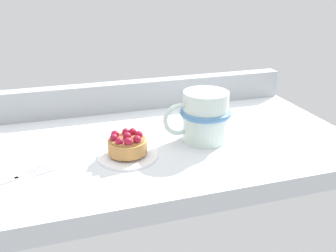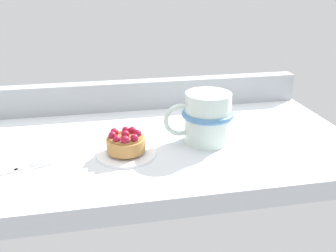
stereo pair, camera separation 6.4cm
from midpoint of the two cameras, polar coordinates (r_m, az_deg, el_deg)
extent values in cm
cube|color=silver|center=(69.59, -7.13, -3.86)|extent=(80.17, 39.77, 3.46)
cube|color=#9EA3A8|center=(84.46, -9.59, 4.46)|extent=(78.57, 3.40, 6.47)
cylinder|color=white|center=(63.60, -9.12, -4.43)|extent=(10.26, 10.26, 0.93)
cylinder|color=white|center=(63.71, -9.11, -4.62)|extent=(5.64, 5.64, 0.47)
cylinder|color=#B77F42|center=(62.91, -9.21, -3.14)|extent=(6.58, 6.58, 2.23)
cylinder|color=olive|center=(62.37, -9.28, -2.10)|extent=(5.79, 5.79, 0.30)
sphere|color=maroon|center=(62.15, -9.31, -1.63)|extent=(1.39, 1.39, 1.39)
sphere|color=maroon|center=(62.60, -7.46, -1.39)|extent=(1.33, 1.33, 1.33)
sphere|color=maroon|center=(63.82, -8.35, -0.96)|extent=(1.37, 1.37, 1.37)
sphere|color=maroon|center=(64.08, -9.39, -0.97)|extent=(1.30, 1.30, 1.30)
sphere|color=maroon|center=(63.25, -11.08, -1.35)|extent=(1.43, 1.43, 1.43)
sphere|color=maroon|center=(62.15, -11.33, -1.86)|extent=(1.33, 1.33, 1.33)
sphere|color=maroon|center=(60.83, -10.56, -2.45)|extent=(1.33, 1.33, 1.33)
sphere|color=maroon|center=(60.15, -9.23, -2.48)|extent=(1.40, 1.40, 1.40)
sphere|color=maroon|center=(60.73, -7.82, -2.15)|extent=(1.36, 1.36, 1.36)
cylinder|color=silver|center=(67.57, 3.07, 1.43)|extent=(8.28, 8.28, 9.41)
torus|color=#4C7FB2|center=(67.30, 3.08, 2.03)|extent=(9.45, 9.45, 1.13)
torus|color=silver|center=(66.08, -1.06, 0.96)|extent=(6.11, 0.84, 6.11)
cube|color=silver|center=(62.30, -24.91, -7.20)|extent=(1.32, 0.99, 0.60)
cube|color=silver|center=(62.14, -21.55, -6.70)|extent=(3.31, 1.62, 0.60)
cube|color=silver|center=(62.77, -21.79, -6.44)|extent=(3.31, 1.62, 0.60)
cube|color=silver|center=(63.39, -22.02, -6.18)|extent=(3.31, 1.62, 0.60)
cube|color=silver|center=(64.02, -22.24, -5.93)|extent=(3.31, 1.62, 0.60)
camera|label=1|loc=(0.03, -92.86, -1.19)|focal=39.52mm
camera|label=2|loc=(0.03, 87.14, 1.19)|focal=39.52mm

